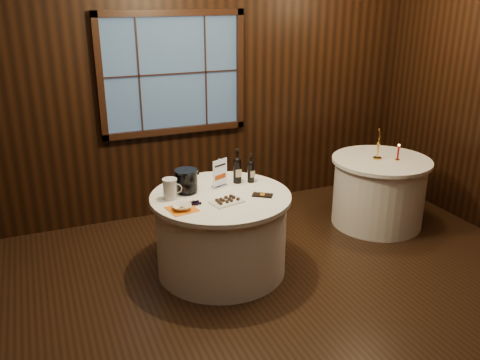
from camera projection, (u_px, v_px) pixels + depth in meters
name	position (u px, v px, depth m)	size (l,w,h in m)	color
ground	(266.00, 329.00, 3.99)	(6.00, 6.00, 0.00)	black
back_wall	(173.00, 83.00, 5.60)	(6.00, 0.10, 3.00)	black
main_table	(221.00, 233.00, 4.72)	(1.28, 1.28, 0.77)	white
side_table	(379.00, 191.00, 5.70)	(1.08, 1.08, 0.77)	white
sign_stand	(219.00, 178.00, 4.73)	(0.17, 0.14, 0.28)	silver
port_bottle_left	(237.00, 168.00, 4.83)	(0.08, 0.08, 0.34)	black
port_bottle_right	(251.00, 170.00, 4.85)	(0.07, 0.07, 0.28)	black
ice_bucket	(187.00, 181.00, 4.60)	(0.21, 0.21, 0.22)	black
chocolate_plate	(227.00, 201.00, 4.41)	(0.31, 0.24, 0.04)	white
chocolate_box	(262.00, 195.00, 4.56)	(0.18, 0.09, 0.02)	black
grape_bunch	(196.00, 202.00, 4.38)	(0.15, 0.08, 0.03)	black
glass_pitcher	(170.00, 189.00, 4.47)	(0.17, 0.13, 0.19)	silver
orange_napkin	(182.00, 209.00, 4.28)	(0.23, 0.23, 0.00)	orange
cracker_bowl	(182.00, 207.00, 4.27)	(0.16, 0.16, 0.04)	white
brass_candlestick	(378.00, 148.00, 5.52)	(0.10, 0.10, 0.35)	gold
red_candle	(398.00, 154.00, 5.49)	(0.05, 0.05, 0.18)	gold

